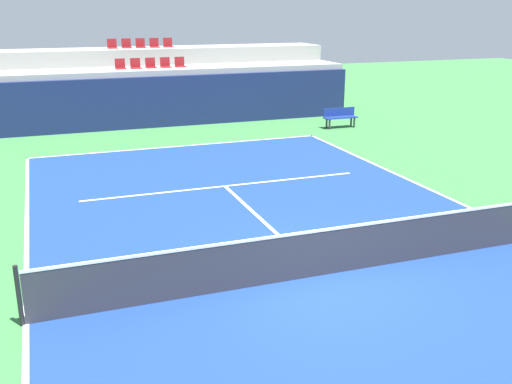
% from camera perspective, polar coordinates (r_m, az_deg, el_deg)
% --- Properties ---
extents(ground_plane, '(80.00, 80.00, 0.00)m').
position_cam_1_polar(ground_plane, '(11.77, 6.38, -8.02)').
color(ground_plane, '#387A3D').
extents(court_surface, '(11.00, 24.00, 0.01)m').
position_cam_1_polar(court_surface, '(11.77, 6.38, -8.00)').
color(court_surface, navy).
rests_on(court_surface, ground_plane).
extents(baseline_far, '(11.00, 0.10, 0.00)m').
position_cam_1_polar(baseline_far, '(22.52, -7.24, 4.42)').
color(baseline_far, white).
rests_on(baseline_far, court_surface).
extents(sideline_left, '(0.10, 24.00, 0.00)m').
position_cam_1_polar(sideline_left, '(10.73, -21.33, -11.80)').
color(sideline_left, white).
rests_on(sideline_left, court_surface).
extents(service_line_far, '(8.26, 0.10, 0.00)m').
position_cam_1_polar(service_line_far, '(17.33, -3.03, 0.57)').
color(service_line_far, white).
rests_on(service_line_far, court_surface).
extents(centre_service_line, '(0.10, 6.40, 0.00)m').
position_cam_1_polar(centre_service_line, '(14.46, 0.75, -2.89)').
color(centre_service_line, white).
rests_on(centre_service_line, court_surface).
extents(back_wall, '(17.98, 0.30, 2.19)m').
position_cam_1_polar(back_wall, '(26.20, -9.38, 8.57)').
color(back_wall, navy).
rests_on(back_wall, ground_plane).
extents(stands_tier_lower, '(17.98, 2.40, 2.42)m').
position_cam_1_polar(stands_tier_lower, '(27.50, -9.95, 9.20)').
color(stands_tier_lower, '#9E9E99').
rests_on(stands_tier_lower, ground_plane).
extents(stands_tier_upper, '(17.98, 2.40, 3.15)m').
position_cam_1_polar(stands_tier_upper, '(29.80, -10.85, 10.49)').
color(stands_tier_upper, '#9E9E99').
rests_on(stands_tier_upper, ground_plane).
extents(seating_row_lower, '(3.12, 0.44, 0.44)m').
position_cam_1_polar(seating_row_lower, '(27.44, -10.13, 11.99)').
color(seating_row_lower, maroon).
rests_on(seating_row_lower, stands_tier_lower).
extents(seating_row_upper, '(3.12, 0.44, 0.44)m').
position_cam_1_polar(seating_row_upper, '(29.74, -11.08, 13.76)').
color(seating_row_upper, maroon).
rests_on(seating_row_upper, stands_tier_upper).
extents(tennis_net, '(11.08, 0.08, 1.07)m').
position_cam_1_polar(tennis_net, '(11.56, 6.46, -5.74)').
color(tennis_net, black).
rests_on(tennis_net, court_surface).
extents(player_bench, '(1.50, 0.40, 0.85)m').
position_cam_1_polar(player_bench, '(26.08, 8.11, 7.28)').
color(player_bench, navy).
rests_on(player_bench, ground_plane).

